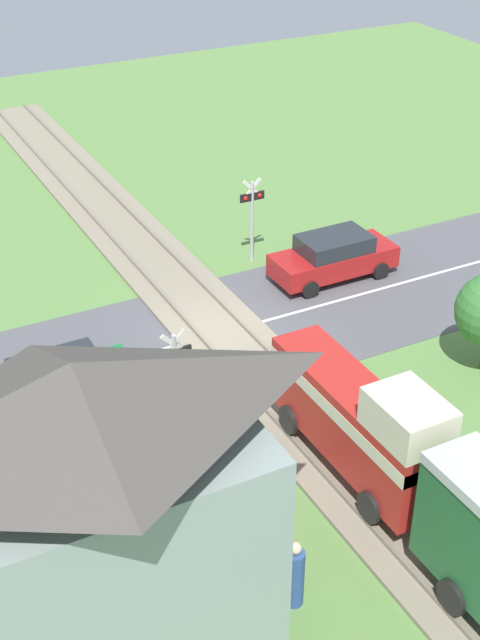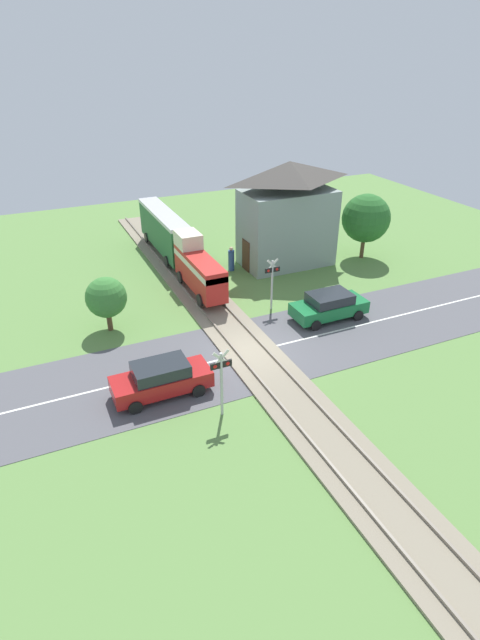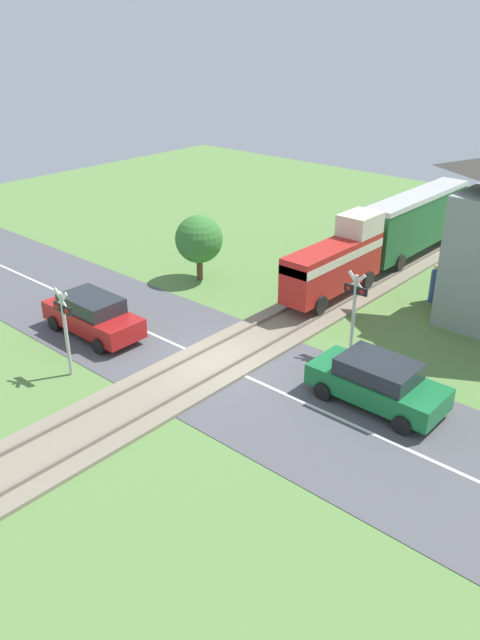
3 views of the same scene
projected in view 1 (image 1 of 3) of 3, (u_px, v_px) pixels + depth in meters
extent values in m
plane|color=#5B8442|center=(220.00, 334.00, 27.24)|extent=(60.00, 60.00, 0.00)
cube|color=#515156|center=(220.00, 333.00, 27.24)|extent=(48.00, 6.40, 0.02)
cube|color=silver|center=(220.00, 333.00, 27.23)|extent=(48.00, 0.12, 0.00)
cube|color=gray|center=(220.00, 332.00, 27.21)|extent=(2.80, 48.00, 0.12)
cube|color=slate|center=(241.00, 323.00, 27.43)|extent=(0.10, 48.00, 0.12)
cube|color=slate|center=(199.00, 335.00, 26.87)|extent=(0.10, 48.00, 0.12)
cube|color=red|center=(354.00, 421.00, 21.04)|extent=(1.35, 5.59, 1.90)
cube|color=beige|center=(355.00, 403.00, 20.77)|extent=(1.37, 5.59, 0.36)
cube|color=beige|center=(408.00, 417.00, 18.87)|extent=(1.35, 1.79, 0.90)
cylinder|color=black|center=(336.00, 404.00, 23.17)|extent=(0.14, 0.76, 0.76)
cylinder|color=black|center=(288.00, 420.00, 22.61)|extent=(0.14, 0.76, 0.76)
cylinder|color=black|center=(421.00, 487.00, 20.47)|extent=(0.14, 0.76, 0.76)
cylinder|color=black|center=(369.00, 507.00, 19.90)|extent=(0.14, 0.76, 0.76)
cylinder|color=black|center=(451.00, 597.00, 17.73)|extent=(0.14, 0.76, 0.76)
cube|color=#A81919|center=(333.00, 260.00, 29.95)|extent=(4.28, 1.64, 0.72)
cube|color=#23282D|center=(334.00, 243.00, 29.62)|extent=(2.36, 1.51, 0.55)
cylinder|color=black|center=(310.00, 290.00, 28.97)|extent=(0.60, 0.18, 0.60)
cylinder|color=black|center=(285.00, 269.00, 30.21)|extent=(0.60, 0.18, 0.60)
cylinder|color=black|center=(381.00, 271.00, 30.07)|extent=(0.60, 0.18, 0.60)
cylinder|color=black|center=(354.00, 251.00, 31.31)|extent=(0.60, 0.18, 0.60)
cube|color=#197038|center=(60.00, 390.00, 23.65)|extent=(4.22, 1.77, 0.69)
cube|color=#23282D|center=(57.00, 371.00, 23.33)|extent=(2.32, 1.63, 0.53)
cylinder|color=black|center=(98.00, 370.00, 25.04)|extent=(0.60, 0.18, 0.60)
cylinder|color=black|center=(121.00, 404.00, 23.70)|extent=(0.60, 0.18, 0.60)
cylinder|color=black|center=(2.00, 397.00, 23.96)|extent=(0.60, 0.18, 0.60)
cylinder|color=black|center=(20.00, 434.00, 22.62)|extent=(0.60, 0.18, 0.60)
cylinder|color=#B7B7B7|center=(252.00, 222.00, 30.54)|extent=(0.12, 0.12, 2.99)
cube|color=black|center=(252.00, 197.00, 30.04)|extent=(0.90, 0.08, 0.28)
sphere|color=red|center=(259.00, 195.00, 30.15)|extent=(0.18, 0.18, 0.18)
sphere|color=red|center=(245.00, 198.00, 29.93)|extent=(0.18, 0.18, 0.18)
cube|color=silver|center=(252.00, 189.00, 29.89)|extent=(0.72, 0.04, 0.72)
cube|color=silver|center=(252.00, 189.00, 29.89)|extent=(0.72, 0.04, 0.72)
cylinder|color=#B7B7B7|center=(176.00, 385.00, 22.38)|extent=(0.12, 0.12, 2.99)
cube|color=black|center=(175.00, 354.00, 21.88)|extent=(0.90, 0.08, 0.28)
sphere|color=red|center=(164.00, 357.00, 21.78)|extent=(0.18, 0.18, 0.18)
sphere|color=red|center=(184.00, 351.00, 21.99)|extent=(0.18, 0.18, 0.18)
cube|color=silver|center=(174.00, 344.00, 21.73)|extent=(0.72, 0.04, 0.72)
cube|color=silver|center=(174.00, 344.00, 21.73)|extent=(0.72, 0.04, 0.72)
cube|color=gray|center=(95.00, 568.00, 15.83)|extent=(6.07, 3.52, 5.12)
pyramid|color=#47423D|center=(74.00, 395.00, 13.85)|extent=(6.55, 3.80, 1.23)
cube|color=#472D1E|center=(246.00, 567.00, 17.83)|extent=(0.06, 1.10, 2.10)
cylinder|color=#2D4C8E|center=(294.00, 578.00, 18.05)|extent=(0.41, 0.41, 1.41)
sphere|color=beige|center=(296.00, 548.00, 17.62)|extent=(0.26, 0.26, 0.26)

